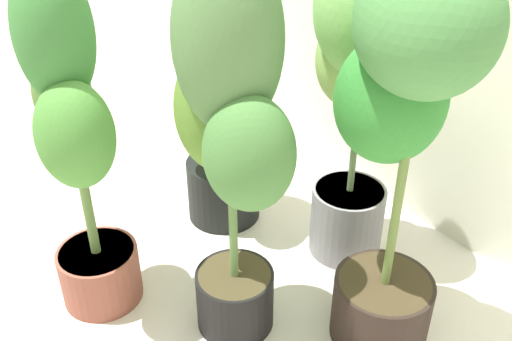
{
  "coord_description": "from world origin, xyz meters",
  "views": [
    {
      "loc": [
        0.94,
        -0.5,
        1.16
      ],
      "look_at": [
        -0.06,
        0.25,
        0.37
      ],
      "focal_mm": 40.55,
      "sensor_mm": 36.0,
      "label": 1
    }
  ],
  "objects_px": {
    "potted_plant_back_right": "(402,127)",
    "potted_plant_front_left": "(75,140)",
    "potted_plant_center": "(231,129)",
    "potted_plant_back_left": "(219,106)",
    "potted_plant_back_center": "(359,77)"
  },
  "relations": [
    {
      "from": "potted_plant_back_right",
      "to": "potted_plant_front_left",
      "type": "height_order",
      "value": "potted_plant_back_right"
    },
    {
      "from": "potted_plant_center",
      "to": "potted_plant_back_right",
      "type": "height_order",
      "value": "potted_plant_center"
    },
    {
      "from": "potted_plant_front_left",
      "to": "potted_plant_back_center",
      "type": "xyz_separation_m",
      "value": [
        0.23,
        0.69,
        0.06
      ]
    },
    {
      "from": "potted_plant_center",
      "to": "potted_plant_back_center",
      "type": "distance_m",
      "value": 0.45
    },
    {
      "from": "potted_plant_back_center",
      "to": "potted_plant_back_right",
      "type": "bearing_deg",
      "value": -30.3
    },
    {
      "from": "potted_plant_front_left",
      "to": "potted_plant_back_center",
      "type": "distance_m",
      "value": 0.73
    },
    {
      "from": "potted_plant_center",
      "to": "potted_plant_back_center",
      "type": "relative_size",
      "value": 1.06
    },
    {
      "from": "potted_plant_front_left",
      "to": "potted_plant_back_right",
      "type": "bearing_deg",
      "value": 45.01
    },
    {
      "from": "potted_plant_back_right",
      "to": "potted_plant_front_left",
      "type": "bearing_deg",
      "value": -134.99
    },
    {
      "from": "potted_plant_back_right",
      "to": "potted_plant_front_left",
      "type": "xyz_separation_m",
      "value": [
        -0.52,
        -0.52,
        -0.09
      ]
    },
    {
      "from": "potted_plant_back_center",
      "to": "potted_plant_back_left",
      "type": "relative_size",
      "value": 1.31
    },
    {
      "from": "potted_plant_center",
      "to": "potted_plant_back_center",
      "type": "height_order",
      "value": "potted_plant_center"
    },
    {
      "from": "potted_plant_front_left",
      "to": "potted_plant_back_left",
      "type": "bearing_deg",
      "value": 104.55
    },
    {
      "from": "potted_plant_front_left",
      "to": "potted_plant_back_left",
      "type": "height_order",
      "value": "potted_plant_front_left"
    },
    {
      "from": "potted_plant_center",
      "to": "potted_plant_front_left",
      "type": "distance_m",
      "value": 0.39
    }
  ]
}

